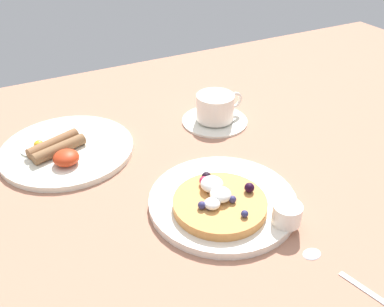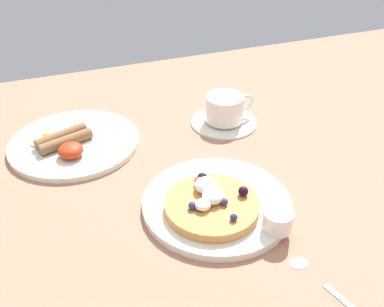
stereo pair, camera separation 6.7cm
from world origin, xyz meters
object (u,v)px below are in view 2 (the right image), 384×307
(syrup_ramekin, at_px, (278,220))
(coffee_cup, at_px, (225,108))
(breakfast_plate, at_px, (75,143))
(pancake_plate, at_px, (217,203))
(coffee_saucer, at_px, (224,121))
(teaspoon, at_px, (318,278))

(syrup_ramekin, distance_m, coffee_cup, 0.35)
(breakfast_plate, bearing_deg, pancake_plate, -55.59)
(breakfast_plate, height_order, coffee_cup, coffee_cup)
(pancake_plate, height_order, coffee_saucer, pancake_plate)
(teaspoon, bearing_deg, pancake_plate, 109.53)
(coffee_cup, bearing_deg, breakfast_plate, 175.02)
(breakfast_plate, relative_size, teaspoon, 1.76)
(pancake_plate, height_order, breakfast_plate, pancake_plate)
(pancake_plate, bearing_deg, coffee_cup, 62.37)
(syrup_ramekin, bearing_deg, breakfast_plate, 123.65)
(breakfast_plate, bearing_deg, coffee_cup, -4.98)
(coffee_saucer, relative_size, coffee_cup, 1.29)
(syrup_ramekin, xyz_separation_m, breakfast_plate, (-0.24, 0.37, -0.02))
(pancake_plate, bearing_deg, coffee_saucer, 62.65)
(teaspoon, bearing_deg, coffee_cup, 81.67)
(syrup_ramekin, height_order, coffee_saucer, syrup_ramekin)
(syrup_ramekin, bearing_deg, pancake_plate, 121.31)
(teaspoon, bearing_deg, coffee_saucer, 81.86)
(breakfast_plate, relative_size, coffee_saucer, 1.79)
(pancake_plate, relative_size, breakfast_plate, 0.95)
(pancake_plate, height_order, syrup_ramekin, syrup_ramekin)
(breakfast_plate, height_order, coffee_saucer, breakfast_plate)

